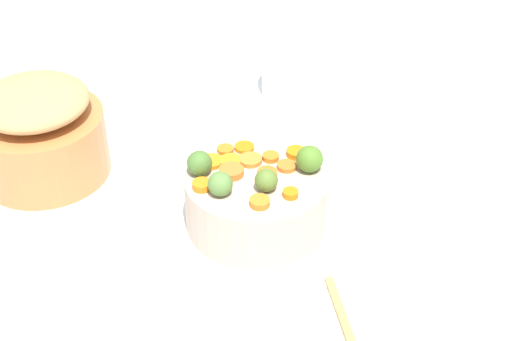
% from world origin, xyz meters
% --- Properties ---
extents(tabletop, '(2.40, 2.40, 0.02)m').
position_xyz_m(tabletop, '(0.00, 0.00, 0.01)').
color(tabletop, white).
rests_on(tabletop, ground).
extents(serving_bowl_carrots, '(0.23, 0.23, 0.10)m').
position_xyz_m(serving_bowl_carrots, '(0.02, 0.02, 0.07)').
color(serving_bowl_carrots, '#C1A995').
rests_on(serving_bowl_carrots, tabletop).
extents(metal_pot, '(0.23, 0.23, 0.12)m').
position_xyz_m(metal_pot, '(0.08, -0.38, 0.08)').
color(metal_pot, '#C97841').
rests_on(metal_pot, tabletop).
extents(stuffing_mound, '(0.19, 0.19, 0.06)m').
position_xyz_m(stuffing_mound, '(0.08, -0.38, 0.17)').
color(stuffing_mound, tan).
rests_on(stuffing_mound, metal_pot).
extents(carrot_slice_0, '(0.04, 0.04, 0.01)m').
position_xyz_m(carrot_slice_0, '(0.01, -0.04, 0.12)').
color(carrot_slice_0, orange).
rests_on(carrot_slice_0, serving_bowl_carrots).
extents(carrot_slice_1, '(0.03, 0.03, 0.01)m').
position_xyz_m(carrot_slice_1, '(0.04, 0.09, 0.12)').
color(carrot_slice_1, orange).
rests_on(carrot_slice_1, serving_bowl_carrots).
extents(carrot_slice_2, '(0.04, 0.04, 0.01)m').
position_xyz_m(carrot_slice_2, '(0.03, -0.06, 0.12)').
color(carrot_slice_2, orange).
rests_on(carrot_slice_2, serving_bowl_carrots).
extents(carrot_slice_3, '(0.03, 0.03, 0.01)m').
position_xyz_m(carrot_slice_3, '(-0.02, 0.05, 0.12)').
color(carrot_slice_3, orange).
rests_on(carrot_slice_3, serving_bowl_carrots).
extents(carrot_slice_4, '(0.04, 0.04, 0.01)m').
position_xyz_m(carrot_slice_4, '(0.01, 0.03, 0.12)').
color(carrot_slice_4, orange).
rests_on(carrot_slice_4, serving_bowl_carrots).
extents(carrot_slice_5, '(0.04, 0.04, 0.01)m').
position_xyz_m(carrot_slice_5, '(-0.06, 0.05, 0.12)').
color(carrot_slice_5, orange).
rests_on(carrot_slice_5, serving_bowl_carrots).
extents(carrot_slice_6, '(0.04, 0.04, 0.01)m').
position_xyz_m(carrot_slice_6, '(-0.04, -0.04, 0.12)').
color(carrot_slice_6, orange).
rests_on(carrot_slice_6, serving_bowl_carrots).
extents(carrot_slice_7, '(0.04, 0.04, 0.01)m').
position_xyz_m(carrot_slice_7, '(0.08, 0.06, 0.12)').
color(carrot_slice_7, orange).
rests_on(carrot_slice_7, serving_bowl_carrots).
extents(carrot_slice_8, '(0.05, 0.05, 0.01)m').
position_xyz_m(carrot_slice_8, '(0.04, -0.02, 0.12)').
color(carrot_slice_8, orange).
rests_on(carrot_slice_8, serving_bowl_carrots).
extents(carrot_slice_9, '(0.05, 0.05, 0.01)m').
position_xyz_m(carrot_slice_9, '(-0.01, -0.01, 0.12)').
color(carrot_slice_9, orange).
rests_on(carrot_slice_9, serving_bowl_carrots).
extents(carrot_slice_10, '(0.03, 0.03, 0.01)m').
position_xyz_m(carrot_slice_10, '(0.09, -0.04, 0.12)').
color(carrot_slice_10, orange).
rests_on(carrot_slice_10, serving_bowl_carrots).
extents(carrot_slice_11, '(0.04, 0.04, 0.01)m').
position_xyz_m(carrot_slice_11, '(-0.03, 0.01, 0.12)').
color(carrot_slice_11, orange).
rests_on(carrot_slice_11, serving_bowl_carrots).
extents(carrot_slice_12, '(0.04, 0.04, 0.01)m').
position_xyz_m(carrot_slice_12, '(-0.01, -0.06, 0.12)').
color(carrot_slice_12, orange).
rests_on(carrot_slice_12, serving_bowl_carrots).
extents(brussels_sprout_0, '(0.04, 0.04, 0.04)m').
position_xyz_m(brussels_sprout_0, '(0.06, -0.06, 0.14)').
color(brussels_sprout_0, '#4A722F').
rests_on(brussels_sprout_0, serving_bowl_carrots).
extents(brussels_sprout_1, '(0.04, 0.04, 0.04)m').
position_xyz_m(brussels_sprout_1, '(0.04, 0.05, 0.14)').
color(brussels_sprout_1, '#57742D').
rests_on(brussels_sprout_1, serving_bowl_carrots).
extents(brussels_sprout_2, '(0.04, 0.04, 0.04)m').
position_xyz_m(brussels_sprout_2, '(-0.03, 0.08, 0.14)').
color(brussels_sprout_2, '#517B28').
rests_on(brussels_sprout_2, serving_bowl_carrots).
extents(brussels_sprout_3, '(0.04, 0.04, 0.04)m').
position_xyz_m(brussels_sprout_3, '(0.09, -0.01, 0.14)').
color(brussels_sprout_3, '#5A803D').
rests_on(brussels_sprout_3, serving_bowl_carrots).
extents(casserole_dish, '(0.19, 0.19, 0.10)m').
position_xyz_m(casserole_dish, '(-0.40, -0.09, 0.07)').
color(casserole_dish, white).
rests_on(casserole_dish, tabletop).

